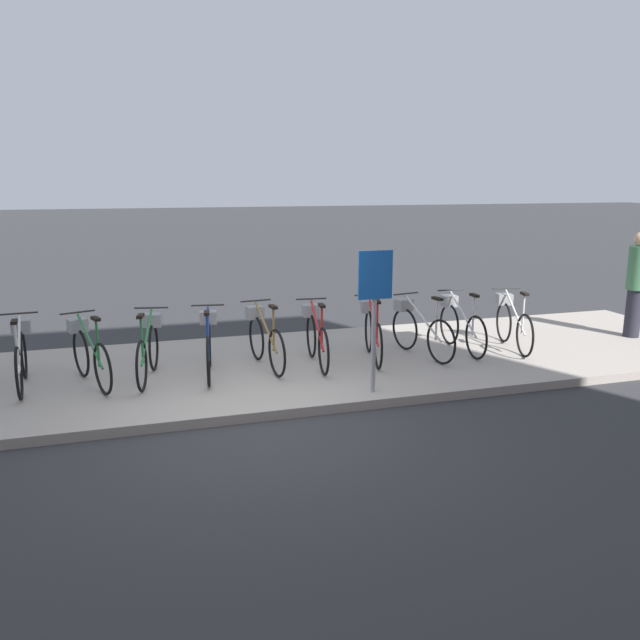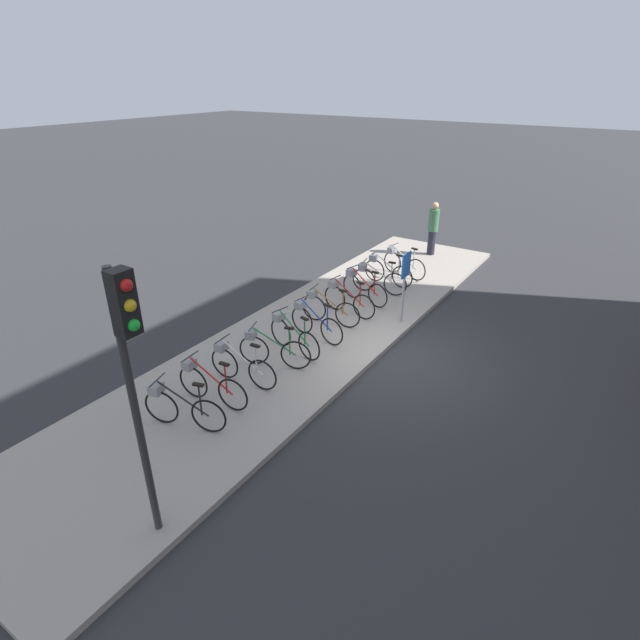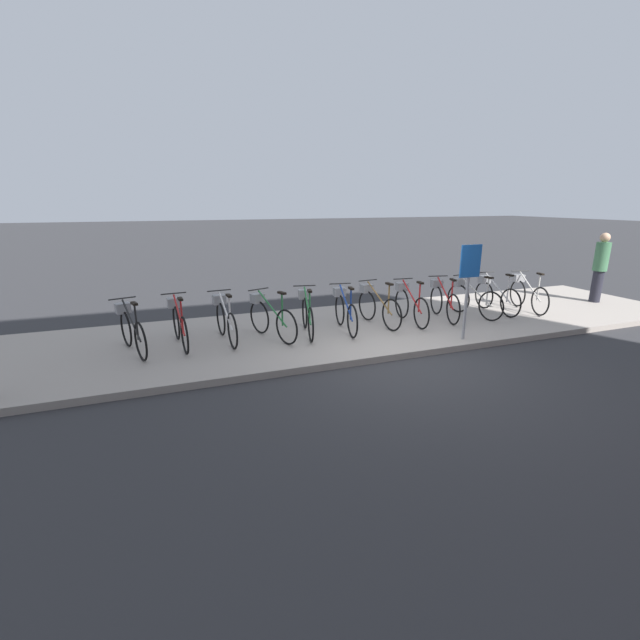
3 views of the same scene
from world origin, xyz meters
name	(u,v)px [view 2 (image 2 of 3)]	position (x,y,z in m)	size (l,w,h in m)	color
ground_plane	(384,354)	(0.00, 0.00, 0.00)	(120.00, 120.00, 0.00)	#2D2D30
sidewalk	(317,331)	(0.00, 1.85, 0.06)	(16.07, 3.70, 0.12)	#9E9389
parked_bicycle_0	(179,406)	(-4.44, 1.74, 0.55)	(0.61, 1.53, 0.98)	black
parked_bicycle_1	(208,383)	(-3.63, 1.85, 0.55)	(0.46, 1.58, 0.98)	black
parked_bicycle_2	(239,364)	(-2.81, 1.83, 0.55)	(0.46, 1.58, 0.98)	black
parked_bicycle_3	(270,348)	(-1.97, 1.70, 0.55)	(0.66, 1.50, 0.98)	black
parked_bicycle_4	(292,334)	(-1.20, 1.71, 0.55)	(0.49, 1.56, 0.98)	black
parked_bicycle_5	(313,321)	(-0.40, 1.67, 0.55)	(0.46, 1.58, 0.98)	black
parked_bicycle_6	(327,307)	(0.41, 1.81, 0.55)	(0.46, 1.58, 0.98)	black
parked_bicycle_7	(346,298)	(1.15, 1.71, 0.55)	(0.46, 1.58, 0.98)	black
parked_bicycle_8	(362,286)	(2.05, 1.75, 0.55)	(0.52, 1.56, 0.98)	black
parked_bicycle_9	(376,278)	(2.80, 1.71, 0.55)	(0.48, 1.57, 0.98)	black
parked_bicycle_10	(386,270)	(3.55, 1.80, 0.55)	(0.46, 1.59, 0.98)	black
parked_bicycle_11	(402,262)	(4.43, 1.68, 0.55)	(0.53, 1.55, 0.98)	black
pedestrian	(433,227)	(6.84, 1.71, 1.07)	(0.34, 0.34, 1.80)	#23232D
traffic_light	(130,359)	(-6.14, 0.24, 2.85)	(0.24, 0.40, 3.81)	#2D2D2D
sign_post	(405,276)	(1.49, 0.29, 1.36)	(0.44, 0.07, 1.81)	#99999E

